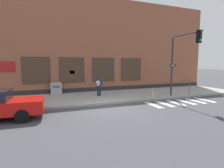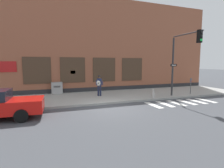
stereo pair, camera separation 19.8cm
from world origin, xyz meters
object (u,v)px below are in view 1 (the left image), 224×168
(traffic_light, at_px, (182,54))
(utility_box, at_px, (56,88))
(busker, at_px, (99,84))
(parking_meter, at_px, (190,83))
(fire_hydrant, at_px, (153,94))

(traffic_light, xyz_separation_m, utility_box, (-9.26, 5.32, -2.97))
(busker, height_order, traffic_light, traffic_light)
(parking_meter, xyz_separation_m, fire_hydrant, (-4.29, -0.52, -0.60))
(busker, relative_size, parking_meter, 1.22)
(utility_box, bearing_deg, fire_hydrant, -32.57)
(busker, height_order, fire_hydrant, busker)
(traffic_light, bearing_deg, parking_meter, 30.47)
(busker, distance_m, parking_meter, 8.29)
(parking_meter, bearing_deg, busker, 167.65)
(fire_hydrant, bearing_deg, busker, 148.90)
(busker, bearing_deg, traffic_light, -27.30)
(traffic_light, bearing_deg, utility_box, 150.11)
(traffic_light, bearing_deg, fire_hydrant, 160.25)
(busker, xyz_separation_m, fire_hydrant, (3.81, -2.30, -0.65))
(busker, bearing_deg, parking_meter, -12.35)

